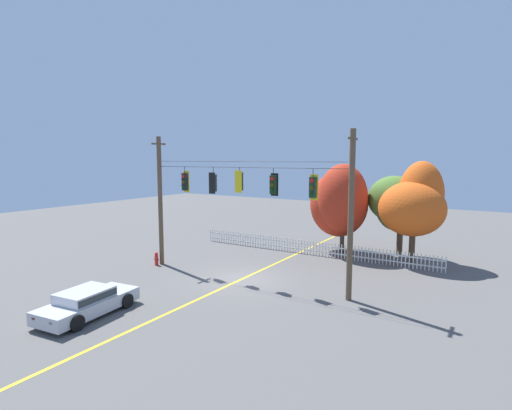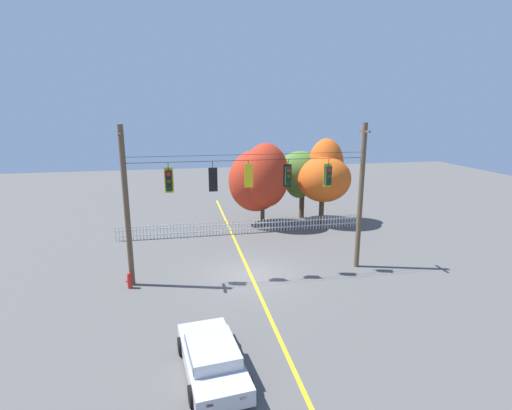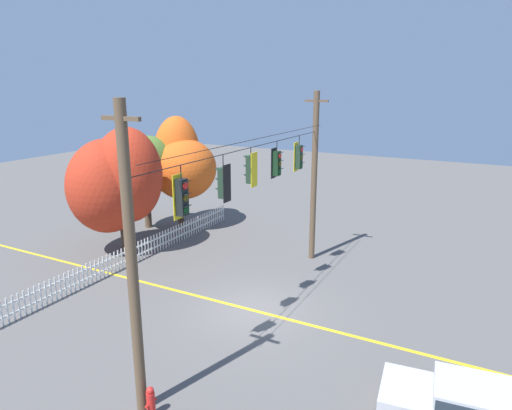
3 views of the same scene
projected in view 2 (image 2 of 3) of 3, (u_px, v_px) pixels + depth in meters
name	position (u px, v px, depth m)	size (l,w,h in m)	color
ground	(251.00, 275.00, 21.08)	(80.00, 80.00, 0.00)	#565451
lane_centerline_stripe	(251.00, 275.00, 21.08)	(0.16, 36.00, 0.01)	gold
signal_support_span	(250.00, 201.00, 20.12)	(12.43, 1.10, 7.98)	brown
traffic_signal_northbound_primary	(169.00, 180.00, 19.07)	(0.43, 0.38, 1.52)	black
traffic_signal_northbound_secondary	(213.00, 179.00, 19.46)	(0.43, 0.38, 1.49)	black
traffic_signal_southbound_primary	(248.00, 175.00, 19.77)	(0.43, 0.38, 1.35)	black
traffic_signal_eastbound_side	(288.00, 176.00, 20.21)	(0.43, 0.38, 1.44)	black
traffic_signal_westbound_side	(328.00, 176.00, 20.64)	(0.43, 0.38, 1.54)	black
white_picket_fence	(243.00, 227.00, 27.99)	(17.37, 0.06, 0.98)	silver
autumn_maple_near_fence	(260.00, 179.00, 29.13)	(4.32, 4.33, 6.29)	#473828
autumn_maple_mid	(300.00, 173.00, 30.81)	(3.57, 2.96, 5.50)	brown
autumn_oak_far_east	(325.00, 174.00, 29.83)	(4.08, 3.81, 6.49)	brown
parked_car	(212.00, 357.00, 13.12)	(2.29, 4.48, 1.15)	#B7BABF
fire_hydrant	(130.00, 280.00, 19.45)	(0.38, 0.22, 0.83)	red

